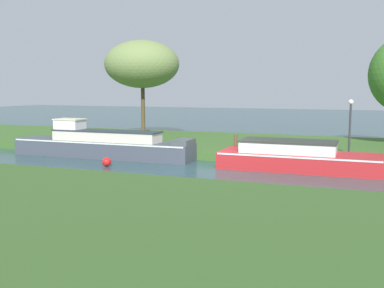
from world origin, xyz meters
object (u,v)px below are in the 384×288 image
lamp_post (350,119)px  channel_buoy (107,162)px  willow_tree_left (142,64)px  mooring_post_near (236,144)px  mooring_post_far (321,150)px  slate_narrowboat (102,145)px  red_barge (296,157)px

lamp_post → channel_buoy: 11.61m
willow_tree_left → mooring_post_near: bearing=-37.7°
willow_tree_left → channel_buoy: 11.75m
willow_tree_left → mooring_post_far: willow_tree_left is taller
mooring_post_near → channel_buoy: 6.28m
mooring_post_near → willow_tree_left: bearing=142.3°
slate_narrowboat → mooring_post_near: (6.71, 1.37, 0.18)m
lamp_post → channel_buoy: bearing=-153.7°
mooring_post_near → red_barge: bearing=-23.9°
red_barge → mooring_post_near: 3.41m
slate_narrowboat → mooring_post_far: (10.77, 1.37, 0.09)m
mooring_post_far → slate_narrowboat: bearing=-172.7°
lamp_post → mooring_post_far: size_ratio=3.90×
red_barge → lamp_post: bearing=52.6°
lamp_post → mooring_post_near: 5.55m
willow_tree_left → channel_buoy: bearing=-71.9°
channel_buoy → mooring_post_far: bearing=21.9°
slate_narrowboat → willow_tree_left: 9.19m
channel_buoy → slate_narrowboat: bearing=125.8°
red_barge → slate_narrowboat: (-9.81, 0.00, 0.11)m
mooring_post_far → channel_buoy: bearing=-158.1°
red_barge → slate_narrowboat: slate_narrowboat is taller
red_barge → willow_tree_left: 14.63m
mooring_post_far → channel_buoy: size_ratio=1.63×
slate_narrowboat → mooring_post_near: bearing=11.6°
red_barge → mooring_post_far: 1.69m
slate_narrowboat → mooring_post_far: 10.86m
lamp_post → channel_buoy: (-10.28, -5.07, -1.86)m
mooring_post_far → channel_buoy: 9.84m
red_barge → lamp_post: lamp_post is taller
mooring_post_near → slate_narrowboat: bearing=-168.4°
willow_tree_left → mooring_post_far: (12.42, -6.46, -4.42)m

